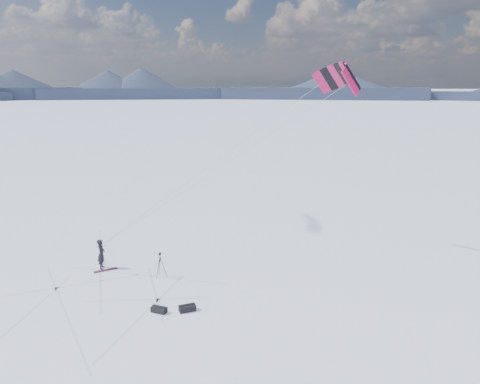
{
  "coord_description": "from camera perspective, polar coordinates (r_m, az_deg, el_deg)",
  "views": [
    {
      "loc": [
        4.81,
        -22.93,
        10.55
      ],
      "look_at": [
        6.49,
        3.51,
        4.39
      ],
      "focal_mm": 35.0,
      "sensor_mm": 36.0,
      "label": 1
    }
  ],
  "objects": [
    {
      "name": "gear_bag_a",
      "position": [
        22.99,
        -6.44,
        -13.88
      ],
      "size": [
        0.86,
        0.6,
        0.35
      ],
      "rotation": [
        0.0,
        0.0,
        0.32
      ],
      "color": "black",
      "rests_on": "ground"
    },
    {
      "name": "snow_tracks",
      "position": [
        25.2,
        -15.59,
        -12.16
      ],
      "size": [
        17.62,
        14.39,
        0.01
      ],
      "color": "silver",
      "rests_on": "ground"
    },
    {
      "name": "snowkiter",
      "position": [
        28.86,
        -16.44,
        -8.91
      ],
      "size": [
        0.45,
        0.66,
        1.78
      ],
      "primitive_type": "imported",
      "rotation": [
        0.0,
        0.0,
        1.61
      ],
      "color": "black",
      "rests_on": "ground"
    },
    {
      "name": "power_kite",
      "position": [
        27.79,
        12.14,
        13.41
      ],
      "size": [
        14.97,
        5.78,
        10.39
      ],
      "color": "#B5144A",
      "rests_on": "ground"
    },
    {
      "name": "gear_bag_b",
      "position": [
        23.05,
        -9.84,
        -13.94
      ],
      "size": [
        0.81,
        0.65,
        0.33
      ],
      "rotation": [
        0.0,
        0.0,
        -0.48
      ],
      "color": "black",
      "rests_on": "ground"
    },
    {
      "name": "tripod",
      "position": [
        26.62,
        -9.71,
        -8.34
      ],
      "size": [
        0.6,
        0.65,
        1.41
      ],
      "rotation": [
        0.0,
        0.0,
        -0.12
      ],
      "color": "black",
      "rests_on": "ground"
    },
    {
      "name": "snowboard",
      "position": [
        28.48,
        -16.06,
        -9.15
      ],
      "size": [
        1.33,
        0.84,
        0.04
      ],
      "primitive_type": "cube",
      "rotation": [
        0.0,
        0.0,
        0.47
      ],
      "color": "maroon",
      "rests_on": "ground"
    },
    {
      "name": "horizon_hills",
      "position": [
        24.15,
        -15.01,
        -1.39
      ],
      "size": [
        704.47,
        706.88,
        10.6
      ],
      "color": "#19202F",
      "rests_on": "ground"
    },
    {
      "name": "ground",
      "position": [
        25.69,
        -14.38,
        -11.59
      ],
      "size": [
        1800.0,
        1800.0,
        0.0
      ],
      "primitive_type": "plane",
      "color": "white"
    }
  ]
}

